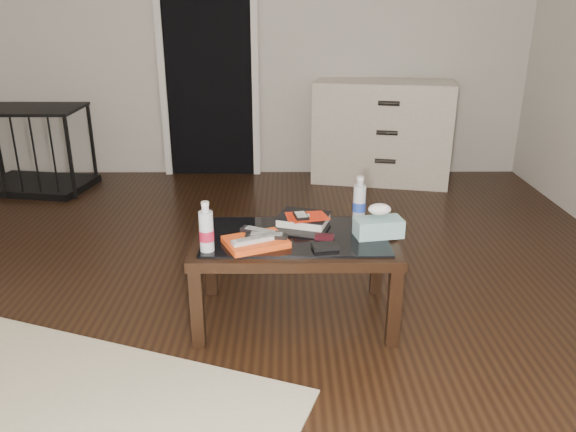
# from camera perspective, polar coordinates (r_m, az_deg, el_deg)

# --- Properties ---
(ground) EXTENTS (5.00, 5.00, 0.00)m
(ground) POSITION_cam_1_polar(r_m,az_deg,el_deg) (3.15, -5.54, -8.40)
(ground) COLOR black
(ground) RESTS_ON ground
(doorway) EXTENTS (0.90, 0.08, 2.07)m
(doorway) POSITION_cam_1_polar(r_m,az_deg,el_deg) (5.28, -8.09, 15.07)
(doorway) COLOR black
(doorway) RESTS_ON ground
(coffee_table) EXTENTS (1.00, 0.60, 0.46)m
(coffee_table) POSITION_cam_1_polar(r_m,az_deg,el_deg) (2.80, 0.71, -3.15)
(coffee_table) COLOR black
(coffee_table) RESTS_ON ground
(dresser) EXTENTS (1.28, 0.73, 0.90)m
(dresser) POSITION_cam_1_polar(r_m,az_deg,el_deg) (5.16, 9.50, 8.41)
(dresser) COLOR beige
(dresser) RESTS_ON ground
(pet_crate) EXTENTS (0.99, 0.74, 0.71)m
(pet_crate) POSITION_cam_1_polar(r_m,az_deg,el_deg) (5.38, -24.39, 4.93)
(pet_crate) COLOR black
(pet_crate) RESTS_ON ground
(magazines) EXTENTS (0.34, 0.30, 0.03)m
(magazines) POSITION_cam_1_polar(r_m,az_deg,el_deg) (2.66, -3.31, -2.64)
(magazines) COLOR #EC4B16
(magazines) RESTS_ON coffee_table
(remote_silver) EXTENTS (0.20, 0.13, 0.02)m
(remote_silver) POSITION_cam_1_polar(r_m,az_deg,el_deg) (2.62, -3.62, -2.43)
(remote_silver) COLOR #BABBC0
(remote_silver) RESTS_ON magazines
(remote_black_front) EXTENTS (0.20, 0.07, 0.02)m
(remote_black_front) POSITION_cam_1_polar(r_m,az_deg,el_deg) (2.66, -2.18, -1.98)
(remote_black_front) COLOR black
(remote_black_front) RESTS_ON magazines
(remote_black_back) EXTENTS (0.20, 0.13, 0.02)m
(remote_black_back) POSITION_cam_1_polar(r_m,az_deg,el_deg) (2.71, -2.84, -1.56)
(remote_black_back) COLOR black
(remote_black_back) RESTS_ON magazines
(textbook) EXTENTS (0.30, 0.27, 0.05)m
(textbook) POSITION_cam_1_polar(r_m,az_deg,el_deg) (2.91, 1.59, -0.31)
(textbook) COLOR black
(textbook) RESTS_ON coffee_table
(dvd_mailers) EXTENTS (0.21, 0.16, 0.01)m
(dvd_mailers) POSITION_cam_1_polar(r_m,az_deg,el_deg) (2.88, 1.71, 0.01)
(dvd_mailers) COLOR red
(dvd_mailers) RESTS_ON textbook
(ipod) EXTENTS (0.08, 0.11, 0.02)m
(ipod) POSITION_cam_1_polar(r_m,az_deg,el_deg) (2.86, 1.32, 0.05)
(ipod) COLOR black
(ipod) RESTS_ON dvd_mailers
(flip_phone) EXTENTS (0.10, 0.06, 0.02)m
(flip_phone) POSITION_cam_1_polar(r_m,az_deg,el_deg) (2.73, 3.72, -2.14)
(flip_phone) COLOR black
(flip_phone) RESTS_ON coffee_table
(wallet) EXTENTS (0.13, 0.09, 0.02)m
(wallet) POSITION_cam_1_polar(r_m,az_deg,el_deg) (2.63, 3.79, -3.10)
(wallet) COLOR black
(wallet) RESTS_ON coffee_table
(water_bottle_left) EXTENTS (0.08, 0.08, 0.24)m
(water_bottle_left) POSITION_cam_1_polar(r_m,az_deg,el_deg) (2.59, -8.31, -1.05)
(water_bottle_left) COLOR silver
(water_bottle_left) RESTS_ON coffee_table
(water_bottle_right) EXTENTS (0.07, 0.07, 0.24)m
(water_bottle_right) POSITION_cam_1_polar(r_m,az_deg,el_deg) (2.95, 7.27, 1.77)
(water_bottle_right) COLOR silver
(water_bottle_right) RESTS_ON coffee_table
(tissue_box) EXTENTS (0.25, 0.16, 0.09)m
(tissue_box) POSITION_cam_1_polar(r_m,az_deg,el_deg) (2.78, 9.18, -1.15)
(tissue_box) COLOR teal
(tissue_box) RESTS_ON coffee_table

